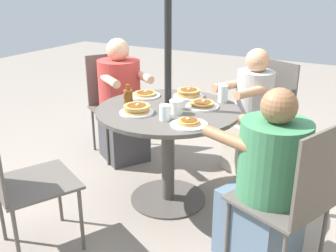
{
  "coord_description": "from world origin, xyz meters",
  "views": [
    {
      "loc": [
        2.36,
        1.33,
        1.64
      ],
      "look_at": [
        0.0,
        0.0,
        0.62
      ],
      "focal_mm": 42.0,
      "sensor_mm": 36.0,
      "label": 1
    }
  ],
  "objects_px": {
    "pancake_plate_e": "(189,94)",
    "coffee_cup": "(176,107)",
    "pancake_plate_d": "(189,123)",
    "diner_north": "(121,107)",
    "patio_chair_south": "(295,194)",
    "syrup_bottle": "(128,96)",
    "patio_table": "(168,130)",
    "drinking_glass_b": "(165,113)",
    "patio_chair_east": "(18,175)",
    "diner_south": "(266,188)",
    "pancake_plate_a": "(137,109)",
    "patio_chair_north": "(114,98)",
    "pancake_plate_c": "(202,105)",
    "drinking_glass_a": "(223,94)",
    "pancake_plate_b": "(145,95)",
    "patio_chair_west": "(265,108)",
    "diner_west": "(251,116)"
  },
  "relations": [
    {
      "from": "pancake_plate_e",
      "to": "syrup_bottle",
      "type": "relative_size",
      "value": 1.63
    },
    {
      "from": "pancake_plate_a",
      "to": "syrup_bottle",
      "type": "bearing_deg",
      "value": -131.08
    },
    {
      "from": "diner_south",
      "to": "coffee_cup",
      "type": "height_order",
      "value": "diner_south"
    },
    {
      "from": "patio_chair_west",
      "to": "syrup_bottle",
      "type": "height_order",
      "value": "patio_chair_west"
    },
    {
      "from": "patio_chair_south",
      "to": "syrup_bottle",
      "type": "distance_m",
      "value": 1.41
    },
    {
      "from": "diner_north",
      "to": "pancake_plate_a",
      "type": "relative_size",
      "value": 4.77
    },
    {
      "from": "diner_north",
      "to": "patio_chair_east",
      "type": "relative_size",
      "value": 1.19
    },
    {
      "from": "patio_chair_west",
      "to": "drinking_glass_b",
      "type": "bearing_deg",
      "value": 98.45
    },
    {
      "from": "patio_chair_north",
      "to": "drinking_glass_b",
      "type": "relative_size",
      "value": 9.16
    },
    {
      "from": "pancake_plate_c",
      "to": "drinking_glass_a",
      "type": "height_order",
      "value": "drinking_glass_a"
    },
    {
      "from": "patio_chair_east",
      "to": "pancake_plate_b",
      "type": "height_order",
      "value": "patio_chair_east"
    },
    {
      "from": "patio_chair_south",
      "to": "patio_chair_north",
      "type": "bearing_deg",
      "value": 84.79
    },
    {
      "from": "diner_west",
      "to": "pancake_plate_a",
      "type": "bearing_deg",
      "value": 87.73
    },
    {
      "from": "patio_chair_east",
      "to": "drinking_glass_b",
      "type": "xyz_separation_m",
      "value": [
        -0.76,
        0.58,
        0.26
      ]
    },
    {
      "from": "diner_south",
      "to": "pancake_plate_e",
      "type": "xyz_separation_m",
      "value": [
        -0.66,
        -0.84,
        0.29
      ]
    },
    {
      "from": "patio_table",
      "to": "diner_south",
      "type": "distance_m",
      "value": 0.91
    },
    {
      "from": "pancake_plate_b",
      "to": "diner_south",
      "type": "bearing_deg",
      "value": 66.19
    },
    {
      "from": "pancake_plate_d",
      "to": "coffee_cup",
      "type": "relative_size",
      "value": 2.48
    },
    {
      "from": "patio_chair_west",
      "to": "diner_west",
      "type": "xyz_separation_m",
      "value": [
        0.17,
        -0.08,
        -0.04
      ]
    },
    {
      "from": "pancake_plate_b",
      "to": "diner_west",
      "type": "bearing_deg",
      "value": 133.58
    },
    {
      "from": "pancake_plate_d",
      "to": "drinking_glass_b",
      "type": "distance_m",
      "value": 0.19
    },
    {
      "from": "patio_chair_east",
      "to": "pancake_plate_c",
      "type": "xyz_separation_m",
      "value": [
        -1.13,
        0.68,
        0.23
      ]
    },
    {
      "from": "diner_north",
      "to": "pancake_plate_c",
      "type": "bearing_deg",
      "value": 103.08
    },
    {
      "from": "syrup_bottle",
      "to": "coffee_cup",
      "type": "bearing_deg",
      "value": 85.79
    },
    {
      "from": "diner_north",
      "to": "patio_chair_north",
      "type": "bearing_deg",
      "value": -90.0
    },
    {
      "from": "patio_chair_east",
      "to": "diner_south",
      "type": "bearing_deg",
      "value": 52.3
    },
    {
      "from": "pancake_plate_e",
      "to": "coffee_cup",
      "type": "height_order",
      "value": "coffee_cup"
    },
    {
      "from": "diner_west",
      "to": "patio_chair_west",
      "type": "bearing_deg",
      "value": -90.0
    },
    {
      "from": "pancake_plate_d",
      "to": "pancake_plate_e",
      "type": "xyz_separation_m",
      "value": [
        -0.57,
        -0.29,
        0.01
      ]
    },
    {
      "from": "patio_table",
      "to": "patio_chair_south",
      "type": "xyz_separation_m",
      "value": [
        0.4,
        1.02,
        -0.05
      ]
    },
    {
      "from": "diner_south",
      "to": "drinking_glass_b",
      "type": "bearing_deg",
      "value": 103.29
    },
    {
      "from": "patio_chair_east",
      "to": "pancake_plate_d",
      "type": "bearing_deg",
      "value": 70.13
    },
    {
      "from": "patio_chair_north",
      "to": "pancake_plate_d",
      "type": "xyz_separation_m",
      "value": [
        0.81,
        1.21,
        0.23
      ]
    },
    {
      "from": "diner_north",
      "to": "patio_chair_south",
      "type": "bearing_deg",
      "value": 95.7
    },
    {
      "from": "patio_chair_south",
      "to": "syrup_bottle",
      "type": "relative_size",
      "value": 6.51
    },
    {
      "from": "syrup_bottle",
      "to": "drinking_glass_a",
      "type": "relative_size",
      "value": 1.12
    },
    {
      "from": "patio_chair_east",
      "to": "coffee_cup",
      "type": "distance_m",
      "value": 1.11
    },
    {
      "from": "patio_table",
      "to": "pancake_plate_e",
      "type": "relative_size",
      "value": 4.36
    },
    {
      "from": "patio_chair_north",
      "to": "pancake_plate_c",
      "type": "bearing_deg",
      "value": 101.07
    },
    {
      "from": "patio_table",
      "to": "drinking_glass_b",
      "type": "xyz_separation_m",
      "value": [
        0.22,
        0.1,
        0.22
      ]
    },
    {
      "from": "diner_south",
      "to": "diner_west",
      "type": "height_order",
      "value": "diner_south"
    },
    {
      "from": "diner_north",
      "to": "patio_chair_west",
      "type": "height_order",
      "value": "diner_north"
    },
    {
      "from": "patio_table",
      "to": "diner_north",
      "type": "height_order",
      "value": "diner_north"
    },
    {
      "from": "pancake_plate_c",
      "to": "syrup_bottle",
      "type": "xyz_separation_m",
      "value": [
        0.19,
        -0.52,
        0.04
      ]
    },
    {
      "from": "pancake_plate_c",
      "to": "drinking_glass_a",
      "type": "distance_m",
      "value": 0.21
    },
    {
      "from": "patio_chair_east",
      "to": "drinking_glass_a",
      "type": "xyz_separation_m",
      "value": [
        -1.32,
        0.76,
        0.28
      ]
    },
    {
      "from": "patio_table",
      "to": "pancake_plate_c",
      "type": "relative_size",
      "value": 4.36
    },
    {
      "from": "diner_north",
      "to": "pancake_plate_a",
      "type": "bearing_deg",
      "value": 74.81
    },
    {
      "from": "diner_west",
      "to": "drinking_glass_b",
      "type": "bearing_deg",
      "value": 99.89
    },
    {
      "from": "pancake_plate_b",
      "to": "drinking_glass_a",
      "type": "xyz_separation_m",
      "value": [
        -0.16,
        0.6,
        0.05
      ]
    }
  ]
}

